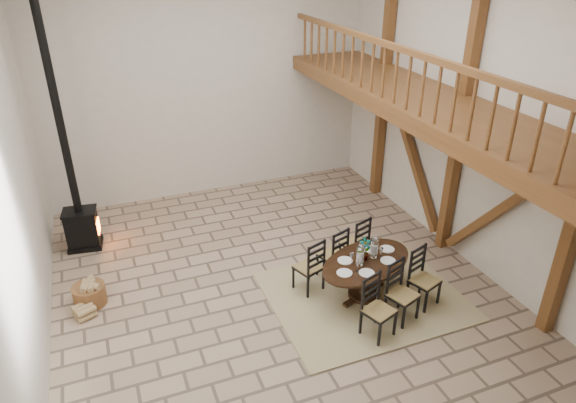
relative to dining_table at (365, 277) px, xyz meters
name	(u,v)px	position (x,y,z in m)	size (l,w,h in m)	color
ground	(275,284)	(-1.24, 0.83, -0.37)	(8.00, 8.00, 0.00)	#A0836A
room_shell	(347,102)	(-0.05, 0.83, 2.64)	(7.02, 8.02, 5.01)	beige
rug	(364,296)	(0.00, 0.00, -0.36)	(3.00, 2.50, 0.02)	tan
dining_table	(365,277)	(0.00, 0.00, 0.00)	(2.05, 2.26, 1.08)	black
wood_stove	(75,192)	(-4.15, 3.25, 0.77)	(0.66, 0.54, 5.00)	black
log_basket	(89,294)	(-4.14, 1.44, -0.19)	(0.51, 0.51, 0.42)	brown
log_stack	(84,311)	(-4.24, 1.13, -0.27)	(0.38, 0.38, 0.20)	tan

